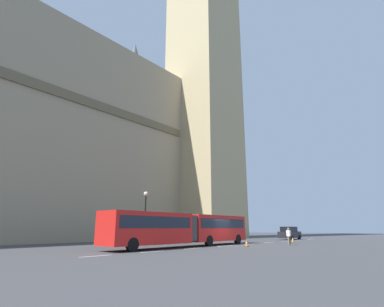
# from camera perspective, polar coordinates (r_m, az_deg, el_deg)

# --- Properties ---
(ground_plane) EXTENTS (160.00, 160.00, 0.00)m
(ground_plane) POSITION_cam_1_polar(r_m,az_deg,el_deg) (30.37, 7.22, -17.15)
(ground_plane) COLOR #424244
(lane_centre_marking) EXTENTS (39.00, 0.16, 0.01)m
(lane_centre_marking) POSITION_cam_1_polar(r_m,az_deg,el_deg) (33.60, 10.98, -16.70)
(lane_centre_marking) COLOR silver
(lane_centre_marking) RESTS_ON ground_plane
(clock_tower) EXTENTS (12.51, 12.51, 79.51)m
(clock_tower) POSITION_cam_1_polar(r_m,az_deg,el_deg) (66.69, 2.21, 22.94)
(clock_tower) COLOR tan
(clock_tower) RESTS_ON ground_plane
(articulated_bus) EXTENTS (17.12, 2.54, 2.90)m
(articulated_bus) POSITION_cam_1_polar(r_m,az_deg,el_deg) (28.19, -1.29, -13.94)
(articulated_bus) COLOR red
(articulated_bus) RESTS_ON ground_plane
(sedan_lead) EXTENTS (4.40, 1.86, 1.85)m
(sedan_lead) POSITION_cam_1_polar(r_m,az_deg,el_deg) (47.55, 18.24, -14.34)
(sedan_lead) COLOR black
(sedan_lead) RESTS_ON ground_plane
(traffic_cone_west) EXTENTS (0.36, 0.36, 0.58)m
(traffic_cone_west) POSITION_cam_1_polar(r_m,az_deg,el_deg) (28.99, 10.44, -16.62)
(traffic_cone_west) COLOR black
(traffic_cone_west) RESTS_ON ground_plane
(traffic_cone_middle) EXTENTS (0.36, 0.36, 0.58)m
(traffic_cone_middle) POSITION_cam_1_polar(r_m,az_deg,el_deg) (39.34, 18.76, -15.41)
(traffic_cone_middle) COLOR black
(traffic_cone_middle) RESTS_ON ground_plane
(street_lamp) EXTENTS (0.44, 0.44, 5.27)m
(street_lamp) POSITION_cam_1_polar(r_m,az_deg,el_deg) (30.73, -8.99, -11.35)
(street_lamp) COLOR black
(street_lamp) RESTS_ON ground_plane
(pedestrian_near_cones) EXTENTS (0.36, 0.44, 1.69)m
(pedestrian_near_cones) POSITION_cam_1_polar(r_m,az_deg,el_deg) (32.56, 18.10, -14.76)
(pedestrian_near_cones) COLOR #726651
(pedestrian_near_cones) RESTS_ON ground_plane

